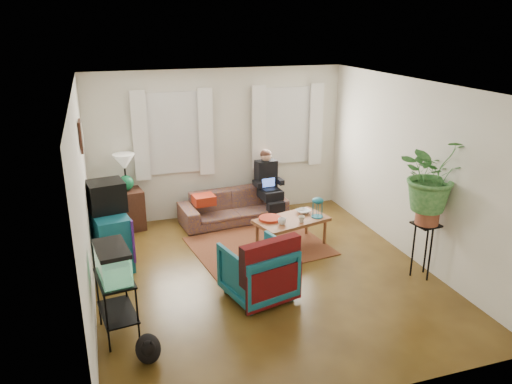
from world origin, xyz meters
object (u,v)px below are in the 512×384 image
object	(u,v)px
side_table	(128,209)
plant_stand	(423,250)
dresser	(111,238)
aquarium_stand	(117,306)
coffee_table	(291,232)
sofa	(233,202)
armchair	(258,268)

from	to	relation	value
side_table	plant_stand	bearing A→B (deg)	-38.58
plant_stand	dresser	bearing A→B (deg)	157.19
aquarium_stand	coffee_table	xyz separation A→B (m)	(2.70, 1.56, -0.13)
side_table	coffee_table	world-z (taller)	side_table
dresser	coffee_table	distance (m)	2.71
sofa	plant_stand	xyz separation A→B (m)	(1.93, -2.72, 0.03)
coffee_table	plant_stand	size ratio (longest dim) A/B	1.41
dresser	armchair	xyz separation A→B (m)	(1.73, -1.51, -0.00)
aquarium_stand	armchair	distance (m)	1.76
sofa	dresser	world-z (taller)	dresser
dresser	armchair	distance (m)	2.29
dresser	aquarium_stand	bearing A→B (deg)	-100.46
sofa	armchair	world-z (taller)	armchair
side_table	coffee_table	size ratio (longest dim) A/B	0.62
sofa	plant_stand	size ratio (longest dim) A/B	2.34
side_table	coffee_table	bearing A→B (deg)	-32.42
coffee_table	side_table	bearing A→B (deg)	133.00
dresser	coffee_table	world-z (taller)	dresser
sofa	side_table	xyz separation A→B (m)	(-1.77, 0.23, -0.02)
armchair	coffee_table	world-z (taller)	armchair
dresser	coffee_table	xyz separation A→B (m)	(2.69, -0.24, -0.17)
dresser	aquarium_stand	world-z (taller)	dresser
side_table	aquarium_stand	distance (m)	3.08
sofa	side_table	world-z (taller)	sofa
side_table	armchair	world-z (taller)	armchair
dresser	armchair	size ratio (longest dim) A/B	1.12
sofa	coffee_table	xyz separation A→B (m)	(0.59, -1.26, -0.13)
sofa	armchair	size ratio (longest dim) A/B	2.32
aquarium_stand	coffee_table	distance (m)	3.13
aquarium_stand	armchair	bearing A→B (deg)	1.73
dresser	aquarium_stand	distance (m)	1.81
side_table	aquarium_stand	world-z (taller)	aquarium_stand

